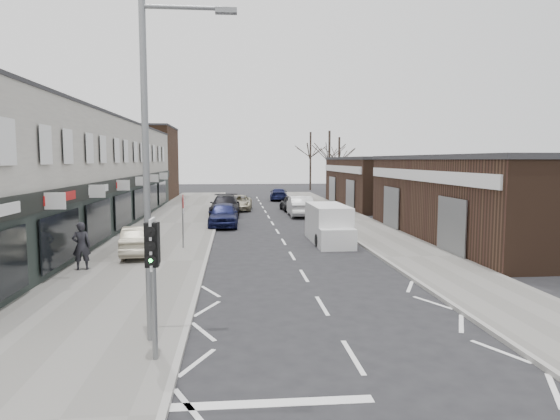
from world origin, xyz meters
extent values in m
plane|color=black|center=(0.00, 0.00, 0.00)|extent=(160.00, 160.00, 0.00)
cube|color=slate|center=(-6.75, 22.00, 0.06)|extent=(5.50, 64.00, 0.12)
cube|color=slate|center=(5.75, 22.00, 0.06)|extent=(3.50, 64.00, 0.12)
cube|color=beige|center=(-13.50, 19.50, 3.55)|extent=(8.00, 41.00, 7.10)
cube|color=#402A1B|center=(-13.50, 45.00, 4.00)|extent=(8.00, 10.00, 8.00)
cube|color=#3B261A|center=(12.50, 14.00, 2.25)|extent=(10.00, 18.00, 4.50)
cube|color=#3B261A|center=(12.50, 34.00, 2.25)|extent=(10.00, 16.00, 4.50)
cylinder|color=slate|center=(-4.40, -2.00, 1.62)|extent=(0.12, 0.12, 3.00)
cube|color=silver|center=(-4.40, -2.00, 2.67)|extent=(0.05, 0.55, 1.10)
cube|color=black|center=(-4.40, -2.12, 2.67)|extent=(0.28, 0.22, 0.95)
sphere|color=#0CE533|center=(-4.40, -2.24, 2.37)|extent=(0.18, 0.18, 0.18)
cube|color=black|center=(-4.40, -1.88, 2.67)|extent=(0.26, 0.20, 0.90)
cylinder|color=slate|center=(-4.70, -0.80, 4.12)|extent=(0.16, 0.16, 8.00)
cylinder|color=slate|center=(-3.80, -0.80, 7.92)|extent=(1.80, 0.10, 0.10)
cube|color=slate|center=(-2.80, -0.80, 7.87)|extent=(0.50, 0.22, 0.12)
cylinder|color=slate|center=(-5.20, 12.00, 1.37)|extent=(0.07, 0.07, 2.50)
cube|color=white|center=(-5.15, 12.00, 1.97)|extent=(0.04, 0.45, 0.25)
cube|color=white|center=(2.42, 13.85, 1.01)|extent=(1.89, 4.46, 2.03)
cube|color=white|center=(2.42, 11.25, 0.53)|extent=(1.80, 0.79, 1.06)
cylinder|color=black|center=(1.59, 12.30, 0.34)|extent=(0.21, 0.68, 0.68)
cylinder|color=black|center=(3.24, 12.30, 0.34)|extent=(0.21, 0.68, 0.68)
cylinder|color=black|center=(1.59, 15.41, 0.34)|extent=(0.21, 0.68, 0.68)
cylinder|color=black|center=(3.24, 15.41, 0.34)|extent=(0.21, 0.68, 0.68)
imported|color=#A29A82|center=(-6.97, 10.32, 0.79)|extent=(1.77, 4.16, 1.34)
imported|color=black|center=(-8.69, 7.34, 1.07)|extent=(0.77, 0.59, 1.91)
imported|color=#141941|center=(-3.40, 20.64, 0.81)|extent=(2.02, 4.80, 1.62)
imported|color=black|center=(-3.40, 26.98, 0.82)|extent=(2.43, 5.72, 1.65)
imported|color=#ABA388|center=(-2.25, 31.41, 0.66)|extent=(2.48, 4.88, 1.32)
imported|color=beige|center=(2.50, 26.22, 0.81)|extent=(1.77, 4.93, 1.62)
imported|color=black|center=(2.33, 30.40, 0.71)|extent=(1.94, 4.29, 1.43)
imported|color=#13183D|center=(2.20, 41.92, 0.67)|extent=(2.25, 4.74, 1.34)
camera|label=1|loc=(-2.65, -12.73, 4.46)|focal=32.00mm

